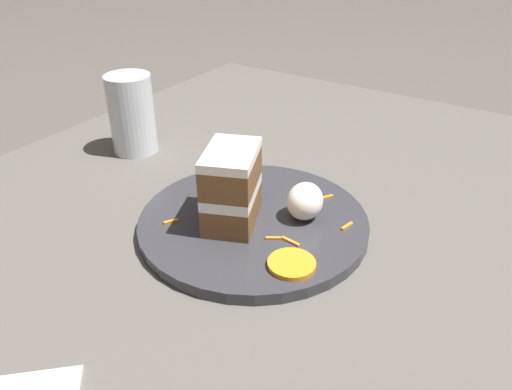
{
  "coord_description": "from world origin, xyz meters",
  "views": [
    {
      "loc": [
        0.44,
        0.31,
        0.41
      ],
      "look_at": [
        -0.02,
        0.0,
        0.08
      ],
      "focal_mm": 35.0,
      "sensor_mm": 36.0,
      "label": 1
    }
  ],
  "objects_px": {
    "cream_dollop": "(305,201)",
    "cake_slice": "(233,186)",
    "orange_garnish": "(292,264)",
    "drinking_glass": "(132,119)",
    "plate": "(256,223)"
  },
  "relations": [
    {
      "from": "plate",
      "to": "drinking_glass",
      "type": "bearing_deg",
      "value": -106.08
    },
    {
      "from": "cake_slice",
      "to": "drinking_glass",
      "type": "bearing_deg",
      "value": 137.1
    },
    {
      "from": "cream_dollop",
      "to": "cake_slice",
      "type": "bearing_deg",
      "value": -53.77
    },
    {
      "from": "cake_slice",
      "to": "drinking_glass",
      "type": "xyz_separation_m",
      "value": [
        -0.11,
        -0.29,
        -0.01
      ]
    },
    {
      "from": "cream_dollop",
      "to": "orange_garnish",
      "type": "distance_m",
      "value": 0.11
    },
    {
      "from": "cake_slice",
      "to": "orange_garnish",
      "type": "distance_m",
      "value": 0.13
    },
    {
      "from": "cream_dollop",
      "to": "orange_garnish",
      "type": "relative_size",
      "value": 0.92
    },
    {
      "from": "drinking_glass",
      "to": "plate",
      "type": "bearing_deg",
      "value": 73.92
    },
    {
      "from": "cream_dollop",
      "to": "drinking_glass",
      "type": "distance_m",
      "value": 0.37
    },
    {
      "from": "cream_dollop",
      "to": "drinking_glass",
      "type": "xyz_separation_m",
      "value": [
        -0.05,
        -0.36,
        0.02
      ]
    },
    {
      "from": "plate",
      "to": "drinking_glass",
      "type": "xyz_separation_m",
      "value": [
        -0.09,
        -0.31,
        0.05
      ]
    },
    {
      "from": "orange_garnish",
      "to": "plate",
      "type": "bearing_deg",
      "value": -124.73
    },
    {
      "from": "plate",
      "to": "drinking_glass",
      "type": "relative_size",
      "value": 2.27
    },
    {
      "from": "plate",
      "to": "orange_garnish",
      "type": "xyz_separation_m",
      "value": [
        0.06,
        0.09,
        0.01
      ]
    },
    {
      "from": "cake_slice",
      "to": "cream_dollop",
      "type": "height_order",
      "value": "cake_slice"
    }
  ]
}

